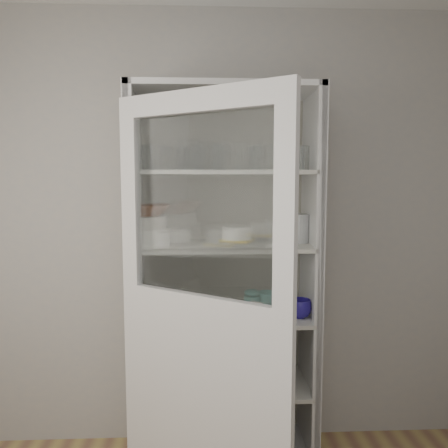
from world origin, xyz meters
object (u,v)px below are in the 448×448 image
(goblet_2, at_px, (227,155))
(grey_bowl_stack, at_px, (297,228))
(goblet_1, at_px, (221,156))
(white_ramekin, at_px, (237,232))
(cupboard_door, at_px, (201,344))
(mug_blue, at_px, (300,308))
(terracotta_bowl, at_px, (147,210))
(white_canister, at_px, (151,302))
(goblet_0, at_px, (167,157))
(teal_jar, at_px, (252,302))
(cream_dish, at_px, (221,376))
(tin_box, at_px, (242,379))
(goblet_3, at_px, (282,155))
(cream_bowl, at_px, (147,222))
(yellow_trivet, at_px, (237,240))
(pantry_cabinet, at_px, (224,297))
(mug_teal, at_px, (268,301))
(measuring_cups, at_px, (185,315))
(plate_stack_front, at_px, (147,237))
(plate_stack_back, at_px, (174,235))
(mug_white, at_px, (254,311))

(goblet_2, bearing_deg, grey_bowl_stack, -12.41)
(goblet_1, xyz_separation_m, white_ramekin, (0.08, -0.14, -0.42))
(cupboard_door, distance_m, mug_blue, 0.67)
(terracotta_bowl, bearing_deg, goblet_1, 23.75)
(mug_blue, distance_m, white_canister, 0.83)
(goblet_0, relative_size, goblet_1, 0.91)
(teal_jar, bearing_deg, goblet_1, 160.73)
(cream_dish, distance_m, tin_box, 0.12)
(goblet_3, distance_m, tin_box, 1.28)
(cream_bowl, distance_m, yellow_trivet, 0.49)
(pantry_cabinet, xyz_separation_m, mug_teal, (0.25, -0.02, -0.02))
(terracotta_bowl, height_order, white_canister, terracotta_bowl)
(goblet_2, xyz_separation_m, cream_bowl, (-0.43, -0.18, -0.36))
(pantry_cabinet, xyz_separation_m, goblet_1, (-0.01, 0.04, 0.80))
(pantry_cabinet, height_order, white_canister, pantry_cabinet)
(goblet_0, xyz_separation_m, white_ramekin, (0.38, -0.14, -0.41))
(measuring_cups, bearing_deg, grey_bowl_stack, 8.46)
(mug_teal, bearing_deg, plate_stack_front, -164.15)
(cream_bowl, bearing_deg, grey_bowl_stack, 6.76)
(white_canister, bearing_deg, teal_jar, 1.02)
(goblet_0, distance_m, terracotta_bowl, 0.35)
(pantry_cabinet, bearing_deg, yellow_trivet, -54.85)
(goblet_1, xyz_separation_m, goblet_3, (0.34, -0.03, 0.00))
(goblet_3, relative_size, grey_bowl_stack, 1.09)
(terracotta_bowl, bearing_deg, goblet_2, 23.01)
(plate_stack_front, height_order, tin_box, plate_stack_front)
(measuring_cups, xyz_separation_m, tin_box, (0.32, 0.04, -0.39))
(tin_box, bearing_deg, goblet_3, 24.64)
(yellow_trivet, bearing_deg, mug_blue, -7.84)
(mug_teal, bearing_deg, measuring_cups, -160.45)
(mug_blue, height_order, measuring_cups, mug_blue)
(plate_stack_back, height_order, yellow_trivet, plate_stack_back)
(goblet_3, bearing_deg, measuring_cups, -165.03)
(plate_stack_back, height_order, mug_teal, plate_stack_back)
(white_ramekin, relative_size, mug_white, 1.78)
(goblet_1, distance_m, measuring_cups, 0.90)
(plate_stack_front, relative_size, tin_box, 1.24)
(plate_stack_back, bearing_deg, white_ramekin, -24.39)
(white_ramekin, distance_m, mug_white, 0.44)
(plate_stack_front, xyz_separation_m, plate_stack_back, (0.13, 0.20, -0.01))
(plate_stack_back, xyz_separation_m, yellow_trivet, (0.35, -0.16, -0.01))
(mug_blue, relative_size, white_canister, 1.00)
(terracotta_bowl, height_order, mug_white, terracotta_bowl)
(goblet_0, bearing_deg, terracotta_bowl, -118.08)
(plate_stack_front, relative_size, cream_bowl, 1.17)
(pantry_cabinet, relative_size, white_canister, 16.34)
(goblet_2, xyz_separation_m, goblet_3, (0.31, -0.03, -0.01))
(cupboard_door, relative_size, white_ramekin, 12.29)
(mug_blue, distance_m, measuring_cups, 0.63)
(terracotta_bowl, distance_m, grey_bowl_stack, 0.83)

